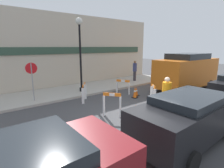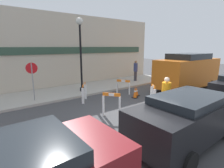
{
  "view_description": "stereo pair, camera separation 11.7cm",
  "coord_description": "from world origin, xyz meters",
  "px_view_note": "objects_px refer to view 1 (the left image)",
  "views": [
    {
      "loc": [
        -5.31,
        -4.8,
        3.09
      ],
      "look_at": [
        0.75,
        2.81,
        1.0
      ],
      "focal_mm": 28.0,
      "sensor_mm": 36.0,
      "label": 1
    },
    {
      "loc": [
        -5.21,
        -4.87,
        3.09
      ],
      "look_at": [
        0.75,
        2.81,
        1.0
      ],
      "focal_mm": 28.0,
      "sensor_mm": 36.0,
      "label": 2
    }
  ],
  "objects_px": {
    "stop_sign": "(32,76)",
    "work_van": "(187,70)",
    "parked_car_1": "(190,115)",
    "person_pedestrian": "(135,70)",
    "streetlamp_post": "(80,45)",
    "person_worker": "(166,95)"
  },
  "relations": [
    {
      "from": "person_worker",
      "to": "parked_car_1",
      "type": "height_order",
      "value": "person_worker"
    },
    {
      "from": "person_worker",
      "to": "parked_car_1",
      "type": "bearing_deg",
      "value": 132.74
    },
    {
      "from": "streetlamp_post",
      "to": "stop_sign",
      "type": "xyz_separation_m",
      "value": [
        -3.12,
        -0.25,
        -1.64
      ]
    },
    {
      "from": "work_van",
      "to": "person_worker",
      "type": "bearing_deg",
      "value": -159.25
    },
    {
      "from": "stop_sign",
      "to": "person_worker",
      "type": "xyz_separation_m",
      "value": [
        4.17,
        -5.63,
        -0.6
      ]
    },
    {
      "from": "stop_sign",
      "to": "work_van",
      "type": "bearing_deg",
      "value": 172.86
    },
    {
      "from": "stop_sign",
      "to": "person_pedestrian",
      "type": "relative_size",
      "value": 1.2
    },
    {
      "from": "person_worker",
      "to": "work_van",
      "type": "xyz_separation_m",
      "value": [
        5.54,
        2.1,
        0.46
      ]
    },
    {
      "from": "streetlamp_post",
      "to": "person_worker",
      "type": "relative_size",
      "value": 2.65
    },
    {
      "from": "person_pedestrian",
      "to": "parked_car_1",
      "type": "relative_size",
      "value": 0.4
    },
    {
      "from": "person_pedestrian",
      "to": "parked_car_1",
      "type": "height_order",
      "value": "person_pedestrian"
    },
    {
      "from": "work_van",
      "to": "parked_car_1",
      "type": "bearing_deg",
      "value": -150.46
    },
    {
      "from": "stop_sign",
      "to": "parked_car_1",
      "type": "bearing_deg",
      "value": 123.98
    },
    {
      "from": "person_worker",
      "to": "person_pedestrian",
      "type": "relative_size",
      "value": 1.01
    },
    {
      "from": "parked_car_1",
      "to": "stop_sign",
      "type": "bearing_deg",
      "value": 111.15
    },
    {
      "from": "person_worker",
      "to": "parked_car_1",
      "type": "distance_m",
      "value": 2.21
    },
    {
      "from": "person_pedestrian",
      "to": "work_van",
      "type": "distance_m",
      "value": 4.32
    },
    {
      "from": "stop_sign",
      "to": "person_pedestrian",
      "type": "height_order",
      "value": "stop_sign"
    },
    {
      "from": "streetlamp_post",
      "to": "work_van",
      "type": "distance_m",
      "value": 7.81
    },
    {
      "from": "person_worker",
      "to": "person_pedestrian",
      "type": "bearing_deg",
      "value": -46.27
    },
    {
      "from": "parked_car_1",
      "to": "work_van",
      "type": "height_order",
      "value": "work_van"
    },
    {
      "from": "person_pedestrian",
      "to": "parked_car_1",
      "type": "distance_m",
      "value": 9.87
    }
  ]
}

